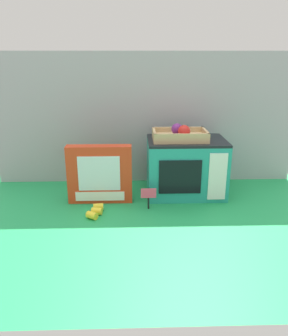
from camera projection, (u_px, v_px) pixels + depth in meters
name	position (u px, v px, depth m)	size (l,w,h in m)	color
ground_plane	(147.00, 197.00, 1.69)	(1.70, 1.70, 0.00)	#219E54
display_back_panel	(146.00, 119.00, 1.82)	(1.61, 0.03, 0.69)	#A0A3A8
toy_microwave	(186.00, 167.00, 1.70)	(0.38, 0.26, 0.28)	teal
food_groups_crate	(180.00, 135.00, 1.63)	(0.26, 0.16, 0.08)	tan
cookie_set_box	(100.00, 174.00, 1.60)	(0.30, 0.06, 0.28)	red
price_sign	(148.00, 195.00, 1.54)	(0.07, 0.01, 0.10)	black
loose_toy_banana	(96.00, 211.00, 1.51)	(0.07, 0.13, 0.03)	yellow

